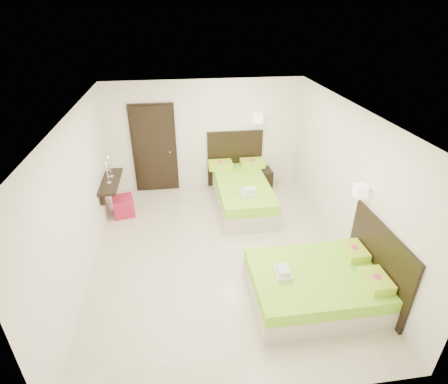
{
  "coord_description": "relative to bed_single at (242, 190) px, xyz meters",
  "views": [
    {
      "loc": [
        -0.65,
        -5.08,
        4.03
      ],
      "look_at": [
        0.1,
        0.3,
        1.1
      ],
      "focal_mm": 28.0,
      "sensor_mm": 36.0,
      "label": 1
    }
  ],
  "objects": [
    {
      "name": "floor",
      "position": [
        -0.71,
        -1.73,
        -0.34
      ],
      "size": [
        5.5,
        5.5,
        0.0
      ],
      "primitive_type": "plane",
      "color": "beige",
      "rests_on": "ground"
    },
    {
      "name": "bed_single",
      "position": [
        0.0,
        0.0,
        0.0
      ],
      "size": [
        1.34,
        2.23,
        1.84
      ],
      "color": "beige",
      "rests_on": "ground"
    },
    {
      "name": "bed_double",
      "position": [
        0.65,
        -3.04,
        -0.05
      ],
      "size": [
        1.95,
        1.65,
        1.61
      ],
      "color": "beige",
      "rests_on": "ground"
    },
    {
      "name": "nightstand",
      "position": [
        0.62,
        0.77,
        -0.12
      ],
      "size": [
        0.52,
        0.46,
        0.45
      ],
      "primitive_type": "cube",
      "rotation": [
        0.0,
        0.0,
        0.03
      ],
      "color": "black",
      "rests_on": "ground"
    },
    {
      "name": "ottoman",
      "position": [
        -2.61,
        -0.13,
        -0.13
      ],
      "size": [
        0.49,
        0.49,
        0.42
      ],
      "primitive_type": "cube",
      "rotation": [
        0.0,
        0.0,
        0.21
      ],
      "color": "#A01533",
      "rests_on": "ground"
    },
    {
      "name": "door",
      "position": [
        -1.91,
        0.97,
        0.71
      ],
      "size": [
        1.02,
        0.15,
        2.14
      ],
      "color": "black",
      "rests_on": "ground"
    },
    {
      "name": "console_shelf",
      "position": [
        -2.79,
        -0.13,
        0.48
      ],
      "size": [
        0.35,
        1.2,
        0.78
      ],
      "color": "black",
      "rests_on": "ground"
    }
  ]
}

